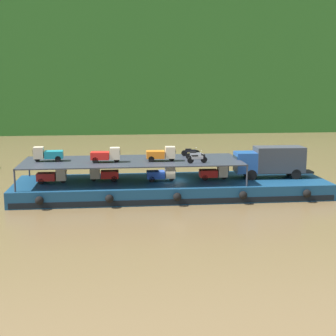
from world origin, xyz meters
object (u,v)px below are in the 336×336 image
at_px(mini_truck_lower_aft, 104,174).
at_px(mini_truck_lower_fore, 214,173).
at_px(mini_truck_upper_stern, 48,154).
at_px(motorcycle_upper_port, 197,159).
at_px(motorcycle_upper_stbd, 190,152).
at_px(motorcycle_upper_centre, 195,155).
at_px(mini_truck_lower_mid, 161,174).
at_px(covered_lorry, 271,161).
at_px(mini_truck_lower_stern, 52,176).
at_px(mini_truck_upper_fore, 161,154).
at_px(cargo_barge, 172,188).
at_px(mini_truck_upper_mid, 106,155).

relative_size(mini_truck_lower_aft, mini_truck_lower_fore, 0.99).
height_order(mini_truck_upper_stern, motorcycle_upper_port, mini_truck_upper_stern).
distance_m(mini_truck_upper_stern, motorcycle_upper_stbd, 14.06).
bearing_deg(motorcycle_upper_centre, mini_truck_lower_mid, -175.09).
xyz_separation_m(mini_truck_lower_fore, motorcycle_upper_port, (-2.05, -2.05, 1.74)).
distance_m(covered_lorry, mini_truck_lower_stern, 21.35).
xyz_separation_m(mini_truck_lower_fore, mini_truck_upper_fore, (-5.21, -0.49, 2.00)).
xyz_separation_m(cargo_barge, covered_lorry, (9.99, 0.19, 2.44)).
bearing_deg(covered_lorry, cargo_barge, -178.93).
distance_m(cargo_barge, mini_truck_upper_fore, 3.65).
relative_size(cargo_barge, mini_truck_upper_stern, 10.77).
distance_m(mini_truck_lower_stern, motorcycle_upper_centre, 13.77).
bearing_deg(mini_truck_lower_mid, mini_truck_lower_aft, 173.54).
relative_size(covered_lorry, motorcycle_upper_port, 4.17).
relative_size(cargo_barge, mini_truck_lower_stern, 10.80).
bearing_deg(motorcycle_upper_stbd, motorcycle_upper_port, -91.13).
relative_size(mini_truck_upper_mid, motorcycle_upper_stbd, 1.46).
height_order(covered_lorry, mini_truck_upper_fore, mini_truck_upper_fore).
bearing_deg(motorcycle_upper_centre, covered_lorry, 1.12).
xyz_separation_m(mini_truck_lower_aft, mini_truck_upper_fore, (5.47, -1.00, 2.00)).
height_order(cargo_barge, motorcycle_upper_stbd, motorcycle_upper_stbd).
xyz_separation_m(mini_truck_upper_stern, motorcycle_upper_stbd, (13.95, 1.78, -0.26)).
bearing_deg(motorcycle_upper_port, covered_lorry, 16.78).
distance_m(mini_truck_lower_mid, mini_truck_upper_mid, 5.64).
relative_size(covered_lorry, mini_truck_lower_stern, 2.85).
bearing_deg(mini_truck_upper_fore, covered_lorry, 4.21).
distance_m(mini_truck_upper_fore, motorcycle_upper_centre, 3.46).
relative_size(motorcycle_upper_port, motorcycle_upper_centre, 1.00).
height_order(covered_lorry, mini_truck_lower_stern, covered_lorry).
relative_size(mini_truck_upper_stern, mini_truck_upper_fore, 1.00).
xyz_separation_m(cargo_barge, mini_truck_upper_mid, (-6.27, -0.73, 3.44)).
distance_m(mini_truck_upper_stern, mini_truck_upper_mid, 5.61).
bearing_deg(mini_truck_lower_stern, mini_truck_upper_stern, 123.61).
distance_m(mini_truck_upper_fore, motorcycle_upper_stbd, 4.35).
xyz_separation_m(mini_truck_upper_stern, mini_truck_upper_fore, (10.69, -1.10, 0.00)).
xyz_separation_m(cargo_barge, mini_truck_upper_fore, (-1.06, -0.63, 3.44)).
distance_m(mini_truck_lower_mid, mini_truck_upper_stern, 10.94).
distance_m(mini_truck_lower_fore, motorcycle_upper_port, 3.38).
distance_m(cargo_barge, motorcycle_upper_centre, 3.94).
relative_size(mini_truck_lower_fore, mini_truck_upper_stern, 1.00).
xyz_separation_m(mini_truck_lower_stern, mini_truck_upper_mid, (5.07, -0.58, 2.00)).
distance_m(mini_truck_upper_mid, motorcycle_upper_stbd, 8.98).
relative_size(mini_truck_lower_stern, mini_truck_upper_stern, 1.00).
height_order(mini_truck_lower_mid, motorcycle_upper_port, motorcycle_upper_port).
xyz_separation_m(mini_truck_lower_stern, motorcycle_upper_port, (13.45, -2.04, 1.74)).
bearing_deg(mini_truck_lower_stern, cargo_barge, 0.74).
xyz_separation_m(covered_lorry, mini_truck_upper_fore, (-11.05, -0.81, 1.00)).
xyz_separation_m(mini_truck_lower_fore, mini_truck_upper_mid, (-10.42, -0.59, 2.00)).
distance_m(cargo_barge, mini_truck_upper_stern, 12.25).
height_order(cargo_barge, mini_truck_upper_stern, mini_truck_upper_stern).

